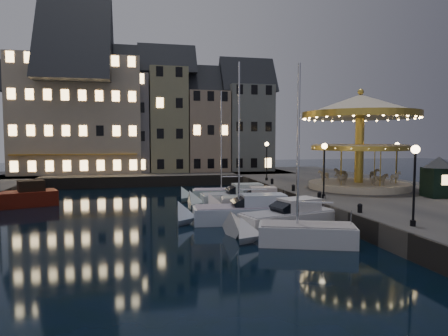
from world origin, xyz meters
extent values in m
plane|color=black|center=(0.00, 0.00, 0.00)|extent=(160.00, 160.00, 0.00)
cube|color=#474442|center=(14.00, 6.00, 0.65)|extent=(16.00, 56.00, 1.30)
cube|color=#474442|center=(-8.00, 28.00, 0.65)|extent=(44.00, 12.00, 1.30)
cube|color=#47423A|center=(6.00, 6.00, 0.65)|extent=(0.15, 44.00, 1.30)
cube|color=#47423A|center=(-6.00, 22.00, 0.65)|extent=(48.00, 0.15, 1.30)
cylinder|color=black|center=(7.20, -9.00, 1.45)|extent=(0.28, 0.28, 0.30)
cylinder|color=black|center=(7.20, -9.00, 3.20)|extent=(0.12, 0.12, 3.80)
sphere|color=#FFD18C|center=(7.20, -9.00, 5.25)|extent=(0.44, 0.44, 0.44)
cylinder|color=black|center=(7.20, 1.00, 1.45)|extent=(0.28, 0.28, 0.30)
cylinder|color=black|center=(7.20, 1.00, 3.20)|extent=(0.12, 0.12, 3.80)
sphere|color=#FFD18C|center=(7.20, 1.00, 5.25)|extent=(0.44, 0.44, 0.44)
cylinder|color=black|center=(7.20, 14.50, 1.45)|extent=(0.28, 0.28, 0.30)
cylinder|color=black|center=(7.20, 14.50, 3.20)|extent=(0.12, 0.12, 3.80)
sphere|color=#FFD18C|center=(7.20, 14.50, 5.25)|extent=(0.44, 0.44, 0.44)
cylinder|color=black|center=(18.50, 8.00, 1.45)|extent=(0.28, 0.28, 0.30)
cylinder|color=black|center=(18.50, 8.00, 3.20)|extent=(0.12, 0.12, 3.80)
sphere|color=#FFD18C|center=(18.50, 8.00, 5.25)|extent=(0.44, 0.44, 0.44)
cylinder|color=black|center=(6.60, -5.00, 1.50)|extent=(0.28, 0.28, 0.40)
sphere|color=black|center=(6.60, -5.00, 1.72)|extent=(0.30, 0.30, 0.30)
cylinder|color=black|center=(6.60, 0.50, 1.50)|extent=(0.28, 0.28, 0.40)
sphere|color=black|center=(6.60, 0.50, 1.72)|extent=(0.30, 0.30, 0.30)
cylinder|color=black|center=(6.60, 5.50, 1.50)|extent=(0.28, 0.28, 0.40)
sphere|color=black|center=(6.60, 5.50, 1.72)|extent=(0.30, 0.30, 0.30)
cylinder|color=black|center=(6.60, 11.00, 1.50)|extent=(0.28, 0.28, 0.40)
sphere|color=black|center=(6.60, 11.00, 1.72)|extent=(0.30, 0.30, 0.30)
cube|color=gray|center=(-19.50, 30.00, 6.80)|extent=(5.00, 8.00, 11.00)
cube|color=slate|center=(-14.05, 30.00, 7.30)|extent=(5.60, 8.00, 12.00)
cube|color=slate|center=(-8.00, 30.00, 7.80)|extent=(6.20, 8.00, 13.00)
cube|color=gray|center=(-2.25, 30.00, 8.30)|extent=(5.00, 8.00, 14.00)
cube|color=gray|center=(3.20, 30.00, 6.80)|extent=(5.60, 8.00, 11.00)
cube|color=slate|center=(9.25, 30.00, 7.30)|extent=(6.20, 8.00, 12.00)
cube|color=#C2B094|center=(-14.00, 30.00, 8.80)|extent=(16.00, 9.00, 15.00)
cube|color=silver|center=(2.36, -6.72, 0.45)|extent=(5.55, 3.62, 1.30)
cube|color=gray|center=(2.36, -6.72, 1.12)|extent=(5.25, 3.38, 0.10)
cylinder|color=silver|center=(1.87, -6.55, 5.63)|extent=(0.14, 0.14, 9.06)
cube|color=silver|center=(2.85, -2.91, 0.45)|extent=(6.81, 3.76, 1.30)
cube|color=#92929B|center=(2.85, -2.91, 1.12)|extent=(6.45, 3.51, 0.10)
cube|color=silver|center=(3.60, -2.71, 1.55)|extent=(2.80, 2.20, 0.80)
cube|color=black|center=(2.35, -3.04, 1.45)|extent=(1.47, 1.75, 0.91)
cube|color=silver|center=(1.00, -0.32, 0.45)|extent=(8.04, 2.95, 1.30)
cube|color=gray|center=(1.00, -0.32, 1.12)|extent=(7.63, 2.74, 0.10)
cube|color=silver|center=(1.94, -0.40, 1.55)|extent=(3.12, 1.98, 0.80)
cube|color=black|center=(0.37, -0.27, 1.45)|extent=(1.43, 1.73, 1.00)
cylinder|color=silver|center=(0.21, -0.26, 6.40)|extent=(0.14, 0.14, 10.60)
cube|color=silver|center=(2.59, 3.73, 0.45)|extent=(5.66, 3.00, 1.30)
cube|color=gray|center=(2.59, 3.73, 1.12)|extent=(5.37, 2.79, 0.10)
cube|color=silver|center=(3.23, 3.61, 1.55)|extent=(2.29, 1.89, 0.80)
cube|color=black|center=(2.17, 3.81, 1.45)|extent=(1.21, 1.59, 0.84)
cube|color=silver|center=(1.88, 6.18, 0.45)|extent=(6.45, 2.22, 1.30)
cube|color=gray|center=(1.88, 6.18, 1.12)|extent=(6.13, 2.04, 0.10)
cube|color=silver|center=(2.65, 6.19, 1.55)|extent=(2.46, 1.63, 0.80)
cube|color=black|center=(1.36, 6.17, 1.45)|extent=(1.12, 1.51, 0.91)
cube|color=silver|center=(1.69, 9.24, 0.45)|extent=(6.81, 2.70, 1.30)
cube|color=gray|center=(1.69, 9.24, 1.12)|extent=(6.47, 2.50, 0.10)
cylinder|color=silver|center=(1.03, 9.32, 5.57)|extent=(0.14, 0.14, 8.93)
cube|color=maroon|center=(-17.00, 9.94, 0.55)|extent=(7.44, 4.71, 1.50)
cube|color=black|center=(-15.59, 10.46, 1.75)|extent=(2.52, 2.29, 0.94)
cylinder|color=beige|center=(13.07, 5.85, 1.58)|extent=(8.91, 8.91, 0.56)
cylinder|color=gold|center=(13.07, 5.85, 5.31)|extent=(0.78, 0.78, 6.91)
cylinder|color=beige|center=(13.07, 5.85, 5.20)|extent=(8.25, 8.25, 0.20)
cylinder|color=gold|center=(13.07, 5.85, 5.00)|extent=(8.56, 8.56, 0.39)
cone|color=beige|center=(13.07, 5.85, 8.88)|extent=(10.25, 10.25, 1.78)
cylinder|color=gold|center=(13.07, 5.85, 7.93)|extent=(10.25, 10.25, 0.56)
sphere|color=gold|center=(13.07, 5.85, 9.99)|extent=(0.56, 0.56, 0.56)
imported|color=beige|center=(16.05, 6.77, 2.41)|extent=(1.86, 1.35, 1.11)
cube|color=black|center=(16.08, -0.40, 2.44)|extent=(2.17, 2.17, 2.28)
pyramid|color=black|center=(16.08, -0.40, 4.43)|extent=(3.04, 3.04, 0.85)
camera|label=1|loc=(-6.72, -26.68, 5.76)|focal=32.00mm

